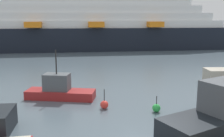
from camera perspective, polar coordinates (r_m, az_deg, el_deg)
The scene contains 5 objects.
fishing_boat_1 at distance 23.93m, azimuth -11.41°, elevation -4.60°, with size 6.37×3.70×4.39m.
fishing_boat_2 at distance 18.11m, azimuth 22.45°, elevation -9.37°, with size 8.61×5.25×6.10m.
channel_buoy_1 at distance 20.99m, azimuth -1.69°, elevation -7.87°, with size 0.66×0.66×1.60m.
channel_buoy_2 at distance 20.57m, azimuth 9.65°, elevation -8.48°, with size 0.63×0.63×1.28m.
cruise_ship at distance 62.22m, azimuth -15.95°, elevation 8.71°, with size 91.32×19.58×16.04m.
Camera 1 is at (-5.43, -13.22, 7.10)m, focal length 41.93 mm.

